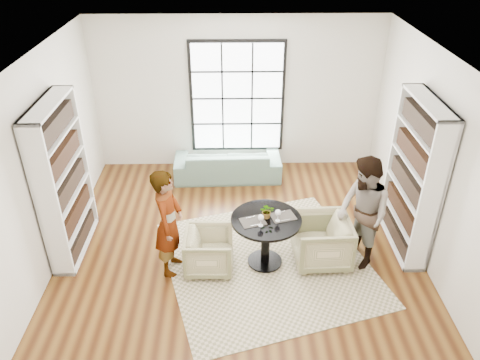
{
  "coord_description": "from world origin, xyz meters",
  "views": [
    {
      "loc": [
        -0.09,
        -5.57,
        4.67
      ],
      "look_at": [
        0.01,
        0.4,
        1.13
      ],
      "focal_mm": 35.0,
      "sensor_mm": 36.0,
      "label": 1
    }
  ],
  "objects_px": {
    "person_left": "(169,223)",
    "person_right": "(363,213)",
    "wine_glass_left": "(261,218)",
    "armchair_right": "(321,241)",
    "sofa": "(228,163)",
    "armchair_left": "(209,251)",
    "pedestal_table": "(266,231)",
    "flower_centerpiece": "(267,211)",
    "wine_glass_right": "(278,213)"
  },
  "relations": [
    {
      "from": "armchair_left",
      "to": "wine_glass_left",
      "type": "relative_size",
      "value": 3.75
    },
    {
      "from": "pedestal_table",
      "to": "armchair_left",
      "type": "relative_size",
      "value": 1.45
    },
    {
      "from": "sofa",
      "to": "pedestal_table",
      "type": "bearing_deg",
      "value": 101.1
    },
    {
      "from": "pedestal_table",
      "to": "person_right",
      "type": "xyz_separation_m",
      "value": [
        1.38,
        0.03,
        0.28
      ]
    },
    {
      "from": "armchair_left",
      "to": "flower_centerpiece",
      "type": "xyz_separation_m",
      "value": [
        0.84,
        0.14,
        0.6
      ]
    },
    {
      "from": "armchair_right",
      "to": "person_right",
      "type": "relative_size",
      "value": 0.47
    },
    {
      "from": "pedestal_table",
      "to": "flower_centerpiece",
      "type": "height_order",
      "value": "flower_centerpiece"
    },
    {
      "from": "person_left",
      "to": "wine_glass_left",
      "type": "xyz_separation_m",
      "value": [
        1.28,
        -0.06,
        0.11
      ]
    },
    {
      "from": "wine_glass_right",
      "to": "armchair_left",
      "type": "bearing_deg",
      "value": -177.19
    },
    {
      "from": "sofa",
      "to": "person_left",
      "type": "xyz_separation_m",
      "value": [
        -0.8,
        -2.7,
        0.53
      ]
    },
    {
      "from": "person_left",
      "to": "flower_centerpiece",
      "type": "bearing_deg",
      "value": -76.97
    },
    {
      "from": "person_left",
      "to": "flower_centerpiece",
      "type": "xyz_separation_m",
      "value": [
        1.39,
        0.14,
        0.09
      ]
    },
    {
      "from": "armchair_left",
      "to": "person_left",
      "type": "xyz_separation_m",
      "value": [
        -0.55,
        -0.0,
        0.51
      ]
    },
    {
      "from": "flower_centerpiece",
      "to": "wine_glass_right",
      "type": "bearing_deg",
      "value": -31.9
    },
    {
      "from": "person_right",
      "to": "wine_glass_right",
      "type": "xyz_separation_m",
      "value": [
        -1.22,
        -0.09,
        0.08
      ]
    },
    {
      "from": "wine_glass_left",
      "to": "armchair_left",
      "type": "bearing_deg",
      "value": 175.08
    },
    {
      "from": "flower_centerpiece",
      "to": "person_left",
      "type": "bearing_deg",
      "value": -174.31
    },
    {
      "from": "person_right",
      "to": "pedestal_table",
      "type": "bearing_deg",
      "value": -104.71
    },
    {
      "from": "armchair_left",
      "to": "wine_glass_left",
      "type": "distance_m",
      "value": 0.96
    },
    {
      "from": "armchair_right",
      "to": "wine_glass_right",
      "type": "xyz_separation_m",
      "value": [
        -0.67,
        -0.09,
        0.57
      ]
    },
    {
      "from": "person_left",
      "to": "armchair_right",
      "type": "bearing_deg",
      "value": -79.03
    },
    {
      "from": "sofa",
      "to": "armchair_left",
      "type": "bearing_deg",
      "value": 83.33
    },
    {
      "from": "wine_glass_right",
      "to": "wine_glass_left",
      "type": "bearing_deg",
      "value": -155.65
    },
    {
      "from": "wine_glass_left",
      "to": "person_right",
      "type": "bearing_deg",
      "value": 7.86
    },
    {
      "from": "sofa",
      "to": "person_right",
      "type": "distance_m",
      "value": 3.27
    },
    {
      "from": "person_left",
      "to": "person_right",
      "type": "height_order",
      "value": "person_right"
    },
    {
      "from": "person_right",
      "to": "wine_glass_right",
      "type": "bearing_deg",
      "value": -101.74
    },
    {
      "from": "person_left",
      "to": "person_right",
      "type": "distance_m",
      "value": 2.76
    },
    {
      "from": "armchair_left",
      "to": "wine_glass_right",
      "type": "xyz_separation_m",
      "value": [
        0.98,
        0.05,
        0.62
      ]
    },
    {
      "from": "pedestal_table",
      "to": "person_left",
      "type": "relative_size",
      "value": 0.61
    },
    {
      "from": "wine_glass_right",
      "to": "flower_centerpiece",
      "type": "height_order",
      "value": "flower_centerpiece"
    },
    {
      "from": "person_left",
      "to": "wine_glass_right",
      "type": "relative_size",
      "value": 8.77
    },
    {
      "from": "pedestal_table",
      "to": "wine_glass_left",
      "type": "distance_m",
      "value": 0.41
    },
    {
      "from": "armchair_right",
      "to": "flower_centerpiece",
      "type": "bearing_deg",
      "value": -92.09
    },
    {
      "from": "wine_glass_left",
      "to": "armchair_right",
      "type": "bearing_deg",
      "value": 12.45
    },
    {
      "from": "armchair_right",
      "to": "pedestal_table",
      "type": "bearing_deg",
      "value": -90.03
    },
    {
      "from": "sofa",
      "to": "armchair_right",
      "type": "distance_m",
      "value": 2.92
    },
    {
      "from": "pedestal_table",
      "to": "person_right",
      "type": "bearing_deg",
      "value": 1.31
    },
    {
      "from": "sofa",
      "to": "person_left",
      "type": "relative_size",
      "value": 1.24
    },
    {
      "from": "person_left",
      "to": "wine_glass_right",
      "type": "xyz_separation_m",
      "value": [
        1.53,
        0.05,
        0.11
      ]
    },
    {
      "from": "armchair_right",
      "to": "sofa",
      "type": "bearing_deg",
      "value": -153.51
    },
    {
      "from": "sofa",
      "to": "armchair_left",
      "type": "relative_size",
      "value": 2.94
    },
    {
      "from": "sofa",
      "to": "armchair_left",
      "type": "xyz_separation_m",
      "value": [
        -0.25,
        -2.7,
        0.02
      ]
    },
    {
      "from": "flower_centerpiece",
      "to": "person_right",
      "type": "bearing_deg",
      "value": 0.07
    },
    {
      "from": "armchair_right",
      "to": "wine_glass_right",
      "type": "bearing_deg",
      "value": -84.46
    },
    {
      "from": "pedestal_table",
      "to": "person_right",
      "type": "relative_size",
      "value": 0.59
    },
    {
      "from": "armchair_left",
      "to": "wine_glass_right",
      "type": "bearing_deg",
      "value": -86.09
    },
    {
      "from": "sofa",
      "to": "person_right",
      "type": "bearing_deg",
      "value": 126.01
    },
    {
      "from": "person_left",
      "to": "sofa",
      "type": "bearing_deg",
      "value": -9.24
    },
    {
      "from": "pedestal_table",
      "to": "person_right",
      "type": "distance_m",
      "value": 1.41
    }
  ]
}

